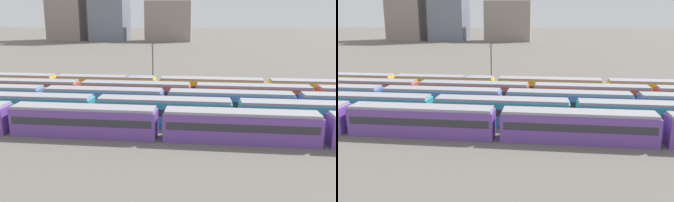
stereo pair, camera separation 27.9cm
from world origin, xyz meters
The scene contains 9 objects.
ground_plane centered at (0.00, 10.40, 0.00)m, with size 600.00×600.00×0.00m, color #666059.
train_track_0 centered at (40.28, 0.00, 1.90)m, with size 112.50×3.06×3.75m.
train_track_1 centered at (21.13, 5.20, 1.90)m, with size 55.80×3.06×3.75m.
train_track_2 centered at (39.67, 10.40, 1.90)m, with size 112.50×3.06×3.75m.
train_track_3 centered at (34.04, 15.60, 1.90)m, with size 93.60×3.06×3.75m.
train_track_4 centered at (36.96, 20.80, 1.90)m, with size 112.50×3.06×3.75m.
catenary_pole_1 centered at (16.67, 24.06, 5.34)m, with size 0.24×3.20×9.60m.
distant_building_0 centered at (-50.58, 149.67, 16.16)m, with size 18.83×16.15×32.32m, color gray.
distant_building_2 centered at (5.29, 149.67, 10.44)m, with size 24.10×12.69×20.87m, color gray.
Camera 1 is at (26.91, -39.60, 14.77)m, focal length 37.39 mm.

